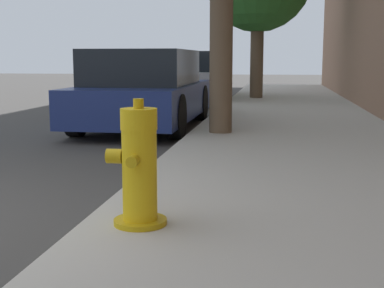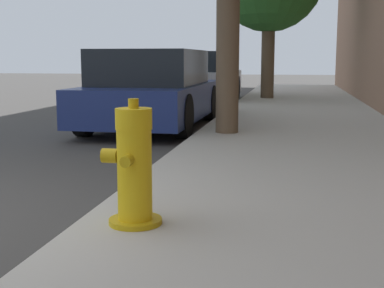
% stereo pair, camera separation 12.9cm
% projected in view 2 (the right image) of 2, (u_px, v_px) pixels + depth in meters
% --- Properties ---
extents(sidewalk_slab, '(3.11, 40.00, 0.16)m').
position_uv_depth(sidewalk_slab, '(316.00, 247.00, 3.29)').
color(sidewalk_slab, '#B7B2A8').
rests_on(sidewalk_slab, ground_plane).
extents(fire_hydrant, '(0.39, 0.39, 0.82)m').
position_uv_depth(fire_hydrant, '(134.00, 168.00, 3.44)').
color(fire_hydrant, '#C39C11').
rests_on(fire_hydrant, sidewalk_slab).
extents(parked_car_near, '(1.83, 4.28, 1.38)m').
position_uv_depth(parked_car_near, '(153.00, 90.00, 9.55)').
color(parked_car_near, navy).
rests_on(parked_car_near, ground_plane).
extents(parked_car_mid, '(1.83, 4.52, 1.43)m').
position_uv_depth(parked_car_mid, '(203.00, 78.00, 15.36)').
color(parked_car_mid, '#B7B7BC').
rests_on(parked_car_mid, ground_plane).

